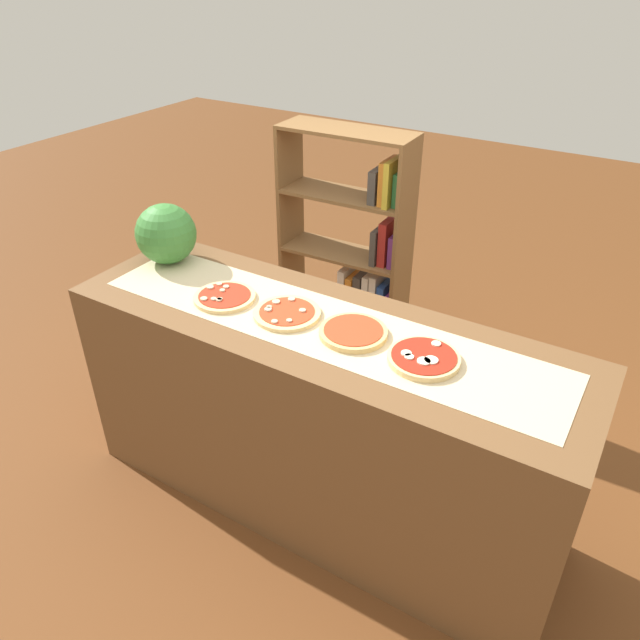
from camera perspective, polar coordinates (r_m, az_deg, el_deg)
The scene contains 9 objects.
ground_plane at distance 2.84m, azimuth -0.00°, elevation -16.24°, with size 12.00×12.00×0.00m, color brown.
counter at distance 2.52m, azimuth -0.00°, elevation -9.27°, with size 2.03×0.62×0.92m, color brown.
parchment_paper at distance 2.24m, azimuth -0.00°, elevation -0.41°, with size 1.83×0.39×0.00m, color beige.
pizza_mushroom_0 at distance 2.42m, azimuth -8.99°, elevation 2.17°, with size 0.24×0.24×0.02m.
pizza_mushroom_1 at distance 2.29m, azimuth -3.14°, elevation 0.66°, with size 0.26×0.26×0.02m.
pizza_plain_2 at distance 2.17m, azimuth 3.10°, elevation -1.20°, with size 0.25×0.25×0.02m.
pizza_mozzarella_3 at distance 2.07m, azimuth 9.74°, elevation -3.56°, with size 0.25×0.25×0.03m.
watermelon at distance 2.72m, azimuth -14.30°, elevation 7.87°, with size 0.26×0.26×0.26m, color #387A33.
bookshelf at distance 3.32m, azimuth 3.69°, elevation 5.38°, with size 0.71×0.27×1.34m.
Camera 1 is at (0.99, -1.61, 2.12)m, focal length 33.99 mm.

